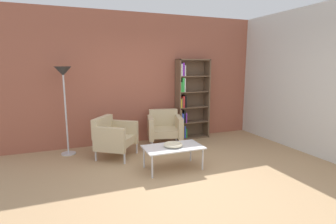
% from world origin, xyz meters
% --- Properties ---
extents(ground_plane, '(8.32, 8.32, 0.00)m').
position_xyz_m(ground_plane, '(0.00, 0.00, 0.00)').
color(ground_plane, tan).
extents(brick_back_panel, '(6.40, 0.12, 2.90)m').
position_xyz_m(brick_back_panel, '(0.00, 2.46, 1.45)').
color(brick_back_panel, '#9E5642').
rests_on(brick_back_panel, ground_plane).
extents(plaster_right_partition, '(0.12, 5.20, 2.90)m').
position_xyz_m(plaster_right_partition, '(2.86, 0.60, 1.45)').
color(plaster_right_partition, silver).
rests_on(plaster_right_partition, ground_plane).
extents(bookshelf_tall, '(0.80, 0.30, 1.90)m').
position_xyz_m(bookshelf_tall, '(1.09, 2.25, 0.93)').
color(bookshelf_tall, brown).
rests_on(bookshelf_tall, ground_plane).
extents(coffee_table_low, '(1.00, 0.56, 0.40)m').
position_xyz_m(coffee_table_low, '(-0.02, 0.56, 0.37)').
color(coffee_table_low, silver).
rests_on(coffee_table_low, ground_plane).
extents(decorative_bowl, '(0.32, 0.32, 0.05)m').
position_xyz_m(decorative_bowl, '(-0.02, 0.56, 0.43)').
color(decorative_bowl, beige).
rests_on(decorative_bowl, coffee_table_low).
extents(armchair_spare_guest, '(0.85, 0.80, 0.78)m').
position_xyz_m(armchair_spare_guest, '(0.31, 1.88, 0.41)').
color(armchair_spare_guest, '#C6B289').
rests_on(armchair_spare_guest, ground_plane).
extents(armchair_near_window, '(0.93, 0.95, 0.78)m').
position_xyz_m(armchair_near_window, '(-0.86, 1.55, 0.41)').
color(armchair_near_window, '#C6B289').
rests_on(armchair_near_window, ground_plane).
extents(floor_lamp_torchiere, '(0.32, 0.32, 1.74)m').
position_xyz_m(floor_lamp_torchiere, '(-1.69, 2.03, 1.45)').
color(floor_lamp_torchiere, silver).
rests_on(floor_lamp_torchiere, ground_plane).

